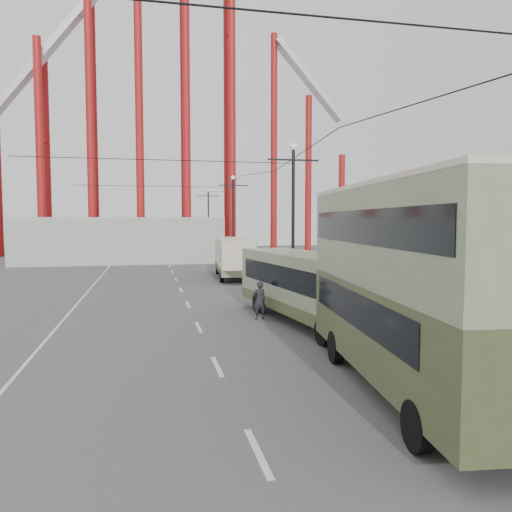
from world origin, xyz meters
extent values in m
plane|color=#525255|center=(0.00, 0.00, 0.00)|extent=(160.00, 160.00, 0.00)
cube|color=silver|center=(-1.00, 19.00, 0.01)|extent=(0.15, 82.00, 0.01)
cube|color=silver|center=(5.40, 20.00, 0.01)|extent=(0.12, 120.00, 0.01)
cube|color=silver|center=(-7.00, 20.00, 0.01)|extent=(0.12, 120.00, 0.01)
cylinder|color=black|center=(5.60, 18.00, 4.50)|extent=(0.20, 0.20, 9.00)
cylinder|color=black|center=(5.60, 18.00, 0.25)|extent=(0.44, 0.44, 0.50)
cube|color=black|center=(5.60, 18.00, 8.30)|extent=(3.20, 0.10, 0.10)
sphere|color=white|center=(5.60, 18.00, 9.10)|extent=(0.44, 0.44, 0.44)
cylinder|color=black|center=(5.60, 40.00, 4.50)|extent=(0.20, 0.20, 9.00)
cylinder|color=black|center=(5.60, 40.00, 0.25)|extent=(0.44, 0.44, 0.50)
cube|color=black|center=(5.60, 40.00, 8.30)|extent=(3.20, 0.10, 0.10)
sphere|color=white|center=(5.60, 40.00, 9.10)|extent=(0.44, 0.44, 0.44)
cylinder|color=black|center=(5.60, 62.00, 4.50)|extent=(0.20, 0.20, 9.00)
cylinder|color=black|center=(5.60, 62.00, 0.25)|extent=(0.44, 0.44, 0.50)
cube|color=black|center=(5.60, 62.00, 8.30)|extent=(3.20, 0.10, 0.10)
sphere|color=white|center=(5.60, 62.00, 9.10)|extent=(0.44, 0.44, 0.44)
cylinder|color=#9C1711|center=(-16.00, 55.00, 13.50)|extent=(1.00, 1.00, 27.00)
cylinder|color=#9C1711|center=(-16.00, 59.00, 13.50)|extent=(1.00, 1.00, 27.00)
cylinder|color=#9C1711|center=(-10.00, 55.00, 18.00)|extent=(1.00, 1.00, 36.00)
cylinder|color=#9C1711|center=(-10.00, 59.00, 18.00)|extent=(1.00, 1.00, 36.00)
cylinder|color=#9C1711|center=(-4.00, 55.00, 22.50)|extent=(1.00, 1.00, 45.00)
cylinder|color=#9C1711|center=(-4.00, 59.00, 22.50)|extent=(1.00, 1.00, 45.00)
cylinder|color=#9C1711|center=(2.00, 55.00, 26.00)|extent=(1.00, 1.00, 52.00)
cylinder|color=#9C1711|center=(2.00, 59.00, 26.00)|extent=(1.00, 1.00, 52.00)
cylinder|color=#9C1711|center=(8.00, 55.00, 27.50)|extent=(1.00, 1.00, 55.00)
cylinder|color=#9C1711|center=(8.00, 59.00, 27.50)|extent=(1.00, 1.00, 55.00)
cube|color=#B3B3B8|center=(-10.00, 57.00, 32.50)|extent=(36.62, 2.20, 45.50)
cylinder|color=#9C1711|center=(14.00, 56.00, 15.00)|extent=(0.90, 0.90, 30.00)
cylinder|color=#9C1711|center=(19.00, 56.00, 11.00)|extent=(0.90, 0.90, 22.00)
cylinder|color=#9C1711|center=(24.00, 56.00, 7.00)|extent=(0.90, 0.90, 14.00)
cube|color=#B3B3B8|center=(19.00, 56.00, 24.00)|extent=(9.89, 2.00, 10.87)
cube|color=#A6A6A1|center=(-6.00, 47.00, 2.50)|extent=(22.00, 10.00, 5.00)
cube|color=#3B4324|center=(3.65, 0.55, 1.72)|extent=(3.76, 10.68, 2.30)
cube|color=black|center=(3.65, 0.55, 2.19)|extent=(3.57, 8.60, 0.94)
cube|color=#687857|center=(3.65, 0.55, 3.03)|extent=(3.78, 10.68, 0.31)
cube|color=#687857|center=(3.65, 0.55, 4.34)|extent=(3.76, 10.68, 2.30)
cube|color=black|center=(3.65, 0.55, 4.44)|extent=(3.73, 10.06, 0.89)
cube|color=beige|center=(3.65, 0.55, 5.55)|extent=(3.78, 10.68, 0.13)
cylinder|color=black|center=(2.80, 3.59, 0.52)|extent=(0.41, 1.07, 1.05)
cylinder|color=black|center=(5.15, 3.33, 0.52)|extent=(0.41, 1.07, 1.05)
cylinder|color=black|center=(2.10, -2.64, 0.52)|extent=(0.41, 1.07, 1.05)
cube|color=#687857|center=(3.84, 9.65, 1.76)|extent=(3.93, 11.31, 2.42)
cube|color=black|center=(3.84, 9.65, 2.17)|extent=(3.82, 10.12, 0.96)
cube|color=#3B4324|center=(3.84, 9.65, 0.81)|extent=(3.96, 11.31, 0.50)
cube|color=#687857|center=(3.84, 9.65, 3.05)|extent=(3.95, 11.31, 0.16)
cylinder|color=black|center=(2.30, 12.60, 0.50)|extent=(0.41, 1.04, 1.01)
cylinder|color=black|center=(4.56, 12.90, 0.50)|extent=(0.41, 1.04, 1.01)
cylinder|color=black|center=(3.17, 6.01, 0.50)|extent=(0.41, 1.04, 1.01)
cylinder|color=black|center=(5.42, 6.31, 0.50)|extent=(0.41, 1.04, 1.01)
cube|color=beige|center=(3.69, 28.62, 1.78)|extent=(3.39, 10.37, 2.45)
cube|color=black|center=(3.69, 28.62, 2.19)|extent=(3.33, 9.15, 0.97)
cube|color=#3B4324|center=(3.69, 28.62, 0.82)|extent=(3.42, 10.37, 0.51)
cube|color=beige|center=(3.69, 28.62, 3.09)|extent=(3.41, 10.37, 0.16)
cylinder|color=black|center=(2.77, 31.36, 0.51)|extent=(0.37, 1.04, 1.02)
cylinder|color=black|center=(5.06, 31.16, 0.51)|extent=(0.37, 1.04, 1.02)
cylinder|color=black|center=(2.29, 25.67, 0.51)|extent=(0.37, 1.04, 1.02)
cylinder|color=black|center=(4.58, 25.48, 0.51)|extent=(0.37, 1.04, 1.02)
imported|color=black|center=(1.96, 11.16, 0.90)|extent=(0.71, 0.52, 1.80)
camera|label=1|loc=(-3.07, -11.38, 4.59)|focal=35.00mm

